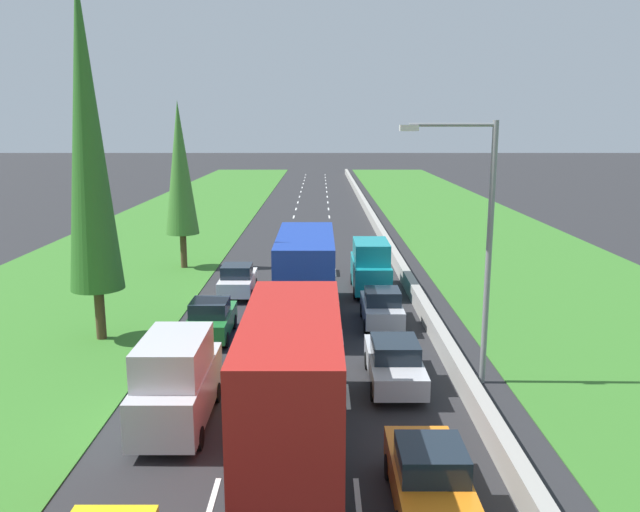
{
  "coord_description": "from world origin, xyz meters",
  "views": [
    {
      "loc": [
        0.84,
        1.35,
        8.83
      ],
      "look_at": [
        0.86,
        37.72,
        1.31
      ],
      "focal_mm": 35.55,
      "sensor_mm": 36.0,
      "label": 1
    }
  ],
  "objects": [
    {
      "name": "ground_plane",
      "position": [
        0.0,
        60.0,
        0.0
      ],
      "size": [
        300.0,
        300.0,
        0.0
      ],
      "primitive_type": "plane",
      "color": "#28282B",
      "rests_on": "ground"
    },
    {
      "name": "grass_verge_left",
      "position": [
        -12.65,
        60.0,
        0.02
      ],
      "size": [
        14.0,
        140.0,
        0.04
      ],
      "primitive_type": "cube",
      "color": "#387528",
      "rests_on": "ground"
    },
    {
      "name": "grass_verge_right",
      "position": [
        14.35,
        60.0,
        0.02
      ],
      "size": [
        14.0,
        140.0,
        0.04
      ],
      "primitive_type": "cube",
      "color": "#387528",
      "rests_on": "ground"
    },
    {
      "name": "median_barrier",
      "position": [
        5.7,
        60.0,
        0.42
      ],
      "size": [
        0.44,
        120.0,
        0.85
      ],
      "primitive_type": "cube",
      "color": "#9E9B93",
      "rests_on": "ground"
    },
    {
      "name": "lane_markings",
      "position": [
        0.0,
        60.0,
        0.01
      ],
      "size": [
        3.64,
        116.0,
        0.01
      ],
      "color": "white",
      "rests_on": "ground"
    },
    {
      "name": "red_box_truck_centre_lane",
      "position": [
        0.13,
        17.37,
        2.18
      ],
      "size": [
        2.46,
        9.4,
        4.18
      ],
      "color": "black",
      "rests_on": "ground"
    },
    {
      "name": "orange_hatchback_right_lane",
      "position": [
        3.37,
        14.73,
        0.84
      ],
      "size": [
        1.74,
        3.9,
        1.72
      ],
      "color": "orange",
      "rests_on": "ground"
    },
    {
      "name": "silver_sedan_right_lane",
      "position": [
        3.41,
        22.03,
        0.81
      ],
      "size": [
        1.82,
        4.5,
        1.64
      ],
      "color": "silver",
      "rests_on": "ground"
    },
    {
      "name": "silver_van_left_lane",
      "position": [
        -3.41,
        18.96,
        1.4
      ],
      "size": [
        1.96,
        4.9,
        2.82
      ],
      "color": "silver",
      "rests_on": "ground"
    },
    {
      "name": "silver_hatchback_right_lane",
      "position": [
        3.61,
        28.66,
        0.84
      ],
      "size": [
        1.74,
        3.9,
        1.72
      ],
      "color": "silver",
      "rests_on": "ground"
    },
    {
      "name": "green_hatchback_left_lane",
      "position": [
        -3.75,
        26.88,
        0.84
      ],
      "size": [
        1.74,
        3.9,
        1.72
      ],
      "color": "#237A33",
      "rests_on": "ground"
    },
    {
      "name": "blue_box_truck_centre_lane",
      "position": [
        0.2,
        29.35,
        2.18
      ],
      "size": [
        2.46,
        9.4,
        4.18
      ],
      "color": "black",
      "rests_on": "ground"
    },
    {
      "name": "silver_sedan_centre_lane",
      "position": [
        0.01,
        39.01,
        0.81
      ],
      "size": [
        1.82,
        4.5,
        1.64
      ],
      "color": "silver",
      "rests_on": "ground"
    },
    {
      "name": "teal_van_right_lane",
      "position": [
        3.55,
        34.51,
        1.4
      ],
      "size": [
        1.96,
        4.9,
        2.82
      ],
      "color": "teal",
      "rests_on": "ground"
    },
    {
      "name": "white_hatchback_left_lane",
      "position": [
        -3.5,
        33.7,
        0.84
      ],
      "size": [
        1.74,
        3.9,
        1.72
      ],
      "color": "white",
      "rests_on": "ground"
    },
    {
      "name": "poplar_tree_second",
      "position": [
        -8.36,
        26.75,
        8.45
      ],
      "size": [
        2.17,
        2.17,
        14.79
      ],
      "color": "#4C3823",
      "rests_on": "ground"
    },
    {
      "name": "poplar_tree_third",
      "position": [
        -7.75,
        40.36,
        6.22
      ],
      "size": [
        2.06,
        2.06,
        10.33
      ],
      "color": "#4C3823",
      "rests_on": "ground"
    },
    {
      "name": "street_light_mast",
      "position": [
        6.16,
        22.17,
        5.23
      ],
      "size": [
        3.2,
        0.28,
        9.0
      ],
      "color": "gray",
      "rests_on": "ground"
    }
  ]
}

